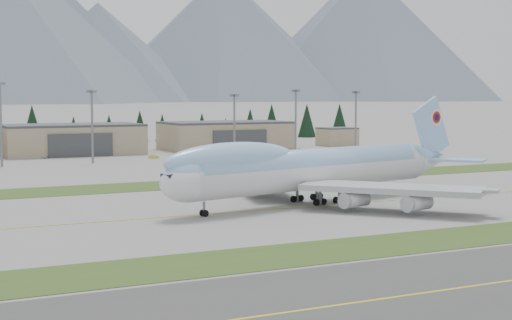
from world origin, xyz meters
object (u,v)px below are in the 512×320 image
service_vehicle_a (45,158)px  boeing_747_freighter (312,168)px  hangar_center (72,139)px  hangar_right (226,135)px  service_vehicle_c (302,152)px  service_vehicle_b (154,158)px

service_vehicle_a → boeing_747_freighter: bearing=-87.9°
boeing_747_freighter → hangar_center: 146.72m
hangar_center → hangar_right: (60.00, 0.00, 0.00)m
hangar_right → service_vehicle_c: (19.42, -26.02, -5.39)m
service_vehicle_a → service_vehicle_b: 36.42m
hangar_center → service_vehicle_a: bearing=-133.4°
hangar_right → boeing_747_freighter: bearing=-108.0°
boeing_747_freighter → hangar_center: size_ratio=1.66×
hangar_center → service_vehicle_a: size_ratio=15.50×
hangar_center → service_vehicle_c: 83.75m
hangar_center → hangar_right: size_ratio=1.00×
boeing_747_freighter → service_vehicle_a: boeing_747_freighter is taller
hangar_right → service_vehicle_a: 73.57m
boeing_747_freighter → hangar_center: (-12.38, 146.19, -1.52)m
boeing_747_freighter → service_vehicle_c: boeing_747_freighter is taller
service_vehicle_a → service_vehicle_b: (32.70, -16.01, 0.00)m
hangar_right → service_vehicle_b: 49.29m
hangar_right → hangar_center: bearing=180.0°
hangar_center → service_vehicle_b: size_ratio=12.85×
service_vehicle_b → service_vehicle_c: same height
hangar_center → boeing_747_freighter: bearing=-85.2°
hangar_center → hangar_right: 60.00m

